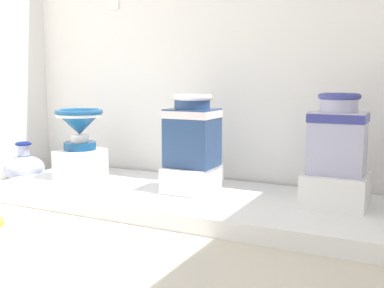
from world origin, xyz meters
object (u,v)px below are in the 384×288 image
(plinth_block_squat_floral, at_px, (81,164))
(decorative_vase_spare, at_px, (25,168))
(antique_toilet_broad_patterned, at_px, (338,134))
(plinth_block_broad_patterned, at_px, (335,190))
(antique_toilet_slender_white, at_px, (192,130))
(antique_toilet_squat_floral, at_px, (79,123))
(info_placard_first, at_px, (113,0))
(plinth_block_slender_white, at_px, (192,178))

(plinth_block_squat_floral, xyz_separation_m, decorative_vase_spare, (-0.54, -0.05, -0.07))
(antique_toilet_broad_patterned, distance_m, decorative_vase_spare, 2.45)
(plinth_block_squat_floral, xyz_separation_m, plinth_block_broad_patterned, (1.88, 0.04, -0.01))
(antique_toilet_slender_white, height_order, antique_toilet_broad_patterned, antique_toilet_broad_patterned)
(plinth_block_squat_floral, bearing_deg, decorative_vase_spare, -174.97)
(antique_toilet_squat_floral, height_order, antique_toilet_slender_white, antique_toilet_slender_white)
(antique_toilet_squat_floral, xyz_separation_m, decorative_vase_spare, (-0.54, -0.05, -0.38))
(plinth_block_broad_patterned, bearing_deg, decorative_vase_spare, -177.93)
(antique_toilet_squat_floral, relative_size, plinth_block_broad_patterned, 0.98)
(antique_toilet_squat_floral, xyz_separation_m, info_placard_first, (0.02, 0.44, 0.96))
(antique_toilet_squat_floral, relative_size, plinth_block_slender_white, 0.91)
(plinth_block_squat_floral, height_order, antique_toilet_slender_white, antique_toilet_slender_white)
(plinth_block_slender_white, bearing_deg, plinth_block_squat_floral, -179.62)
(antique_toilet_squat_floral, height_order, antique_toilet_broad_patterned, antique_toilet_broad_patterned)
(plinth_block_squat_floral, bearing_deg, antique_toilet_squat_floral, -90.00)
(plinth_block_squat_floral, height_order, plinth_block_slender_white, plinth_block_squat_floral)
(antique_toilet_squat_floral, bearing_deg, decorative_vase_spare, -174.97)
(antique_toilet_slender_white, bearing_deg, plinth_block_broad_patterned, 2.07)
(plinth_block_slender_white, bearing_deg, antique_toilet_squat_floral, -179.62)
(antique_toilet_broad_patterned, bearing_deg, plinth_block_slender_white, -177.93)
(plinth_block_squat_floral, relative_size, plinth_block_broad_patterned, 0.84)
(antique_toilet_squat_floral, distance_m, plinth_block_broad_patterned, 1.91)
(antique_toilet_slender_white, bearing_deg, antique_toilet_broad_patterned, 2.07)
(antique_toilet_broad_patterned, xyz_separation_m, info_placard_first, (-1.87, 0.40, 0.94))
(plinth_block_slender_white, relative_size, info_placard_first, 2.75)
(antique_toilet_squat_floral, distance_m, plinth_block_slender_white, 1.00)
(plinth_block_broad_patterned, bearing_deg, info_placard_first, 167.84)
(plinth_block_squat_floral, xyz_separation_m, antique_toilet_broad_patterned, (1.88, 0.04, 0.33))
(plinth_block_slender_white, bearing_deg, antique_toilet_broad_patterned, 2.07)
(decorative_vase_spare, bearing_deg, plinth_block_broad_patterned, 2.07)
(antique_toilet_slender_white, xyz_separation_m, info_placard_first, (-0.93, 0.44, 0.96))
(antique_toilet_squat_floral, relative_size, antique_toilet_broad_patterned, 0.76)
(plinth_block_slender_white, bearing_deg, plinth_block_broad_patterned, 2.07)
(plinth_block_squat_floral, relative_size, decorative_vase_spare, 0.90)
(plinth_block_broad_patterned, xyz_separation_m, decorative_vase_spare, (-2.42, -0.09, -0.06))
(antique_toilet_slender_white, height_order, decorative_vase_spare, antique_toilet_slender_white)
(plinth_block_slender_white, relative_size, antique_toilet_slender_white, 0.82)
(antique_toilet_slender_white, distance_m, info_placard_first, 1.41)
(plinth_block_slender_white, xyz_separation_m, antique_toilet_broad_patterned, (0.94, 0.03, 0.35))
(antique_toilet_squat_floral, bearing_deg, plinth_block_slender_white, 0.38)
(plinth_block_broad_patterned, relative_size, info_placard_first, 2.57)
(plinth_block_slender_white, relative_size, decorative_vase_spare, 1.14)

